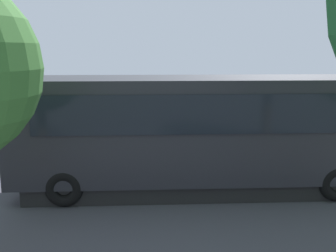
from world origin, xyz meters
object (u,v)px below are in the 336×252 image
(parked_motorcycle_silver, at_px, (297,153))
(spectator_far_left, at_px, (241,136))
(spectator_centre, at_px, (171,137))
(traffic_cone, at_px, (154,139))
(tour_bus, at_px, (198,134))
(spectator_left, at_px, (204,135))
(stunt_motorcycle, at_px, (109,127))

(parked_motorcycle_silver, bearing_deg, spectator_far_left, -6.99)
(spectator_centre, height_order, traffic_cone, spectator_centre)
(parked_motorcycle_silver, bearing_deg, tour_bus, 30.93)
(spectator_left, xyz_separation_m, spectator_centre, (1.14, 0.05, -0.04))
(spectator_centre, relative_size, stunt_motorcycle, 0.88)
(stunt_motorcycle, xyz_separation_m, traffic_cone, (-1.99, 1.04, -0.31))
(tour_bus, distance_m, spectator_far_left, 3.11)
(spectator_centre, bearing_deg, traffic_cone, -77.82)
(spectator_left, relative_size, stunt_motorcycle, 0.92)
(spectator_far_left, bearing_deg, spectator_centre, 0.64)
(tour_bus, height_order, stunt_motorcycle, tour_bus)
(spectator_centre, bearing_deg, parked_motorcycle_silver, 177.26)
(spectator_centre, distance_m, parked_motorcycle_silver, 4.40)
(tour_bus, bearing_deg, spectator_far_left, -126.05)
(spectator_left, bearing_deg, spectator_far_left, 178.91)
(spectator_left, relative_size, spectator_centre, 1.04)
(traffic_cone, bearing_deg, spectator_left, 121.62)
(parked_motorcycle_silver, height_order, traffic_cone, parked_motorcycle_silver)
(stunt_motorcycle, bearing_deg, spectator_far_left, 142.02)
(spectator_centre, relative_size, parked_motorcycle_silver, 0.84)
(spectator_far_left, relative_size, spectator_centre, 1.01)
(spectator_left, bearing_deg, tour_bus, 78.70)
(spectator_centre, bearing_deg, spectator_far_left, -179.36)
(tour_bus, distance_m, parked_motorcycle_silver, 4.49)
(parked_motorcycle_silver, relative_size, traffic_cone, 3.26)
(tour_bus, height_order, spectator_centre, tour_bus)
(stunt_motorcycle, distance_m, traffic_cone, 2.27)
(traffic_cone, bearing_deg, spectator_far_left, 136.59)
(spectator_left, relative_size, traffic_cone, 2.85)
(parked_motorcycle_silver, height_order, stunt_motorcycle, stunt_motorcycle)
(spectator_left, bearing_deg, traffic_cone, -58.38)
(traffic_cone, bearing_deg, stunt_motorcycle, -27.72)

